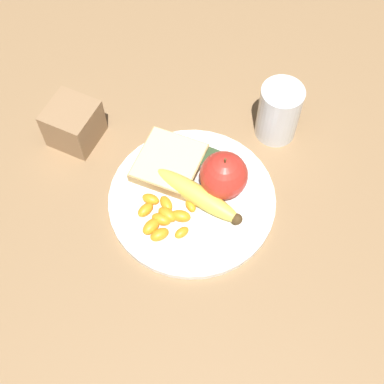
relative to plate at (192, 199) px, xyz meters
The scene contains 19 objects.
ground_plane 0.01m from the plate, ahead, with size 3.00×3.00×0.00m, color olive.
plate is the anchor object (origin of this frame).
juice_glass 0.22m from the plate, 20.77° to the right, with size 0.08×0.08×0.11m.
apple 0.07m from the plate, 44.01° to the right, with size 0.08×0.08×0.09m.
banana 0.02m from the plate, 92.52° to the right, with size 0.06×0.17×0.03m.
bread_slice 0.08m from the plate, 57.07° to the left, with size 0.12×0.11×0.02m.
fork 0.02m from the plate, 118.91° to the right, with size 0.16×0.09×0.00m.
jam_packet 0.08m from the plate, ahead, with size 0.04×0.03×0.02m.
orange_segment_0 0.09m from the plate, 156.45° to the left, with size 0.04×0.03×0.02m.
orange_segment_1 0.07m from the plate, 168.64° to the right, with size 0.03×0.03×0.01m.
orange_segment_2 0.05m from the plate, 135.02° to the left, with size 0.03×0.04×0.02m.
orange_segment_3 0.07m from the plate, 120.95° to the left, with size 0.02×0.03×0.02m.
orange_segment_4 0.07m from the plate, 156.91° to the left, with size 0.02×0.03×0.02m.
orange_segment_5 0.06m from the plate, 156.96° to the left, with size 0.03×0.04×0.02m.
orange_segment_6 0.02m from the plate, 162.31° to the right, with size 0.03×0.03×0.01m.
orange_segment_7 0.08m from the plate, 134.65° to the left, with size 0.04×0.03×0.02m.
orange_segment_8 0.09m from the plate, 169.40° to the left, with size 0.04×0.04×0.02m.
orange_segment_9 0.05m from the plate, behind, with size 0.03×0.04×0.02m.
condiment_caddy 0.25m from the plate, 82.32° to the left, with size 0.08×0.08×0.08m.
Camera 1 is at (-0.40, -0.19, 0.81)m, focal length 50.00 mm.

